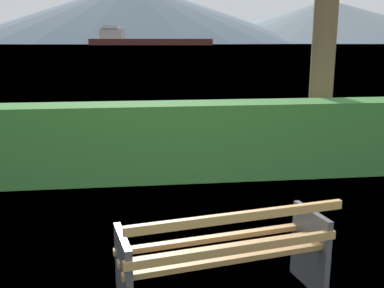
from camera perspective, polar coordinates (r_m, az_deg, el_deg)
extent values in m
plane|color=#6B8EA3|center=(310.84, -7.36, 12.47)|extent=(620.00, 620.00, 0.00)
cube|color=tan|center=(3.43, 5.16, -14.49)|extent=(1.63, 0.37, 0.04)
cube|color=tan|center=(3.58, 3.92, -13.17)|extent=(1.63, 0.37, 0.04)
cube|color=tan|center=(3.75, 2.80, -11.95)|extent=(1.63, 0.37, 0.04)
cube|color=tan|center=(3.31, 5.72, -13.20)|extent=(1.62, 0.35, 0.06)
cube|color=tan|center=(3.17, 6.16, -9.23)|extent=(1.62, 0.35, 0.06)
cube|color=#4C4C51|center=(3.43, -8.70, -16.66)|extent=(0.14, 0.51, 0.68)
cube|color=#4C4C51|center=(3.95, 14.85, -12.81)|extent=(0.14, 0.51, 0.68)
cube|color=#387A33|center=(6.70, -1.60, 0.40)|extent=(13.65, 0.70, 1.14)
cube|color=#471E19|center=(270.66, -5.26, 12.85)|extent=(73.05, 25.98, 3.64)
cube|color=beige|center=(275.84, -10.16, 13.69)|extent=(14.78, 11.98, 5.82)
cube|color=silver|center=(275.93, -10.19, 14.48)|extent=(11.19, 12.14, 1.82)
cone|color=slate|center=(556.36, -7.53, 16.30)|extent=(412.43, 412.43, 71.25)
cone|color=gray|center=(607.69, 16.70, 14.75)|extent=(358.20, 358.20, 53.39)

